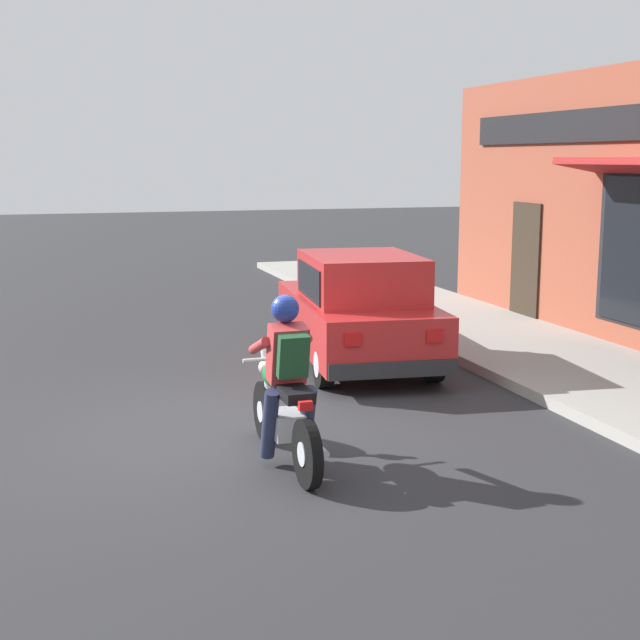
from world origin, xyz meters
name	(u,v)px	position (x,y,z in m)	size (l,w,h in m)	color
ground_plane	(224,433)	(0.00, 0.00, 0.00)	(80.00, 80.00, 0.00)	#2B2B2D
sidewalk_curb	(508,342)	(5.05, 3.00, 0.07)	(2.60, 22.00, 0.14)	#9E9B93
motorcycle_with_rider	(285,394)	(0.37, -1.09, 0.68)	(0.56, 2.02, 1.62)	black
car_hatchback	(358,311)	(2.43, 2.55, 0.77)	(2.03, 3.93, 1.57)	black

